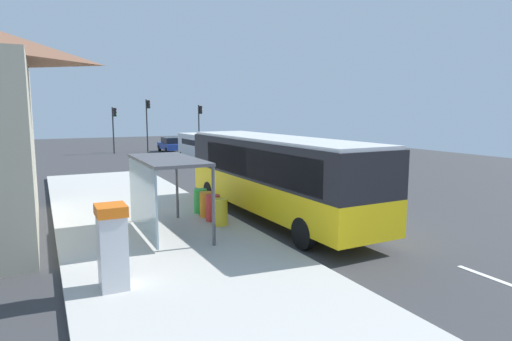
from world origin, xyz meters
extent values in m
cube|color=#38383A|center=(0.00, 14.00, -0.02)|extent=(56.00, 92.00, 0.04)
cube|color=beige|center=(-6.40, 2.00, 0.09)|extent=(6.20, 30.00, 0.18)
cube|color=silver|center=(0.25, -6.00, 0.01)|extent=(0.16, 2.20, 0.01)
cube|color=silver|center=(0.25, -1.00, 0.01)|extent=(0.16, 2.20, 0.01)
cube|color=silver|center=(0.25, 4.00, 0.01)|extent=(0.16, 2.20, 0.01)
cube|color=silver|center=(0.25, 9.00, 0.01)|extent=(0.16, 2.20, 0.01)
cube|color=silver|center=(0.25, 14.00, 0.01)|extent=(0.16, 2.20, 0.01)
cube|color=silver|center=(0.25, 19.00, 0.01)|extent=(0.16, 2.20, 0.01)
cube|color=silver|center=(0.25, 24.00, 0.01)|extent=(0.16, 2.20, 0.01)
cube|color=silver|center=(0.25, 29.00, 0.01)|extent=(0.16, 2.20, 0.01)
cube|color=yellow|center=(-1.70, 1.96, 1.07)|extent=(2.75, 11.05, 1.15)
cube|color=black|center=(-1.70, 1.96, 2.38)|extent=(2.75, 11.05, 1.45)
cube|color=silver|center=(-1.70, 1.96, 3.15)|extent=(2.62, 10.83, 0.12)
cube|color=black|center=(-1.82, 7.41, 2.30)|extent=(2.30, 0.17, 1.22)
cube|color=black|center=(-2.90, 1.43, 2.30)|extent=(0.27, 8.58, 1.10)
cylinder|color=black|center=(-2.92, 5.83, 0.50)|extent=(0.30, 1.01, 1.00)
cylinder|color=black|center=(-0.66, 5.89, 0.50)|extent=(0.30, 1.01, 1.00)
cylinder|color=black|center=(-2.75, -1.76, 0.50)|extent=(0.30, 1.01, 1.00)
cylinder|color=black|center=(-0.49, -1.71, 0.50)|extent=(0.30, 1.01, 1.00)
cube|color=white|center=(2.20, 21.87, 1.32)|extent=(2.20, 5.27, 1.96)
cube|color=black|center=(2.20, 21.87, 1.66)|extent=(2.16, 3.20, 0.44)
cylinder|color=black|center=(3.18, 19.91, 0.34)|extent=(0.25, 0.69, 0.68)
cylinder|color=black|center=(1.38, 19.84, 0.34)|extent=(0.25, 0.69, 0.68)
cylinder|color=black|center=(3.02, 23.91, 0.34)|extent=(0.25, 0.69, 0.68)
cylinder|color=black|center=(1.22, 23.84, 0.34)|extent=(0.25, 0.69, 0.68)
cube|color=navy|center=(2.30, 31.08, 0.62)|extent=(1.83, 4.41, 0.60)
cube|color=black|center=(2.30, 30.88, 1.22)|extent=(1.60, 2.39, 0.60)
cylinder|color=black|center=(1.49, 32.58, 0.32)|extent=(0.20, 0.64, 0.64)
cylinder|color=black|center=(3.13, 32.57, 0.32)|extent=(0.20, 0.64, 0.64)
cylinder|color=black|center=(1.47, 29.58, 0.32)|extent=(0.20, 0.64, 0.64)
cylinder|color=black|center=(3.11, 29.57, 0.32)|extent=(0.20, 0.64, 0.64)
cube|color=silver|center=(-8.44, -2.63, 1.03)|extent=(0.60, 0.70, 1.70)
cube|color=orange|center=(-8.44, -2.63, 2.00)|extent=(0.66, 0.76, 0.24)
cube|color=black|center=(-8.13, -2.63, 1.30)|extent=(0.03, 0.36, 0.44)
cylinder|color=yellow|center=(-4.20, 1.41, 0.66)|extent=(0.52, 0.52, 0.95)
cylinder|color=red|center=(-4.20, 2.11, 0.66)|extent=(0.52, 0.52, 0.95)
cylinder|color=orange|center=(-4.20, 2.81, 0.66)|extent=(0.52, 0.52, 0.95)
cylinder|color=green|center=(-4.20, 3.51, 0.66)|extent=(0.52, 0.52, 0.95)
cylinder|color=#2D2D2D|center=(5.40, 31.20, 2.41)|extent=(0.14, 0.14, 4.81)
cube|color=black|center=(5.62, 31.20, 4.31)|extent=(0.24, 0.28, 0.84)
sphere|color=#360606|center=(5.74, 31.20, 4.59)|extent=(0.16, 0.16, 0.16)
sphere|color=#F2B20C|center=(5.74, 31.20, 4.31)|extent=(0.16, 0.16, 0.16)
sphere|color=black|center=(5.74, 31.20, 4.03)|extent=(0.16, 0.16, 0.16)
cylinder|color=#2D2D2D|center=(-3.20, 32.00, 2.29)|extent=(0.14, 0.14, 4.58)
cube|color=black|center=(-2.98, 32.00, 4.08)|extent=(0.24, 0.28, 0.84)
sphere|color=#360606|center=(-2.86, 32.00, 4.36)|extent=(0.16, 0.16, 0.16)
sphere|color=#3C2C03|center=(-2.86, 32.00, 4.08)|extent=(0.16, 0.16, 0.16)
sphere|color=green|center=(-2.86, 32.00, 3.80)|extent=(0.16, 0.16, 0.16)
cylinder|color=#2D2D2D|center=(0.30, 32.80, 2.69)|extent=(0.14, 0.14, 5.38)
cube|color=black|center=(0.52, 32.80, 4.88)|extent=(0.24, 0.28, 0.84)
sphere|color=red|center=(0.64, 32.80, 5.16)|extent=(0.16, 0.16, 0.16)
sphere|color=#3C2C03|center=(0.64, 32.80, 4.88)|extent=(0.16, 0.16, 0.16)
sphere|color=black|center=(0.64, 32.80, 4.60)|extent=(0.16, 0.16, 0.16)
cube|color=#4C4C51|center=(-6.10, 1.21, 2.63)|extent=(1.80, 4.00, 0.10)
cube|color=#8CA5B2|center=(-6.95, 1.21, 1.43)|extent=(0.06, 3.80, 2.30)
cylinder|color=#4C4C51|center=(-5.25, -0.69, 1.40)|extent=(0.10, 0.10, 2.44)
cylinder|color=#4C4C51|center=(-5.25, 3.11, 1.40)|extent=(0.10, 0.10, 2.44)
camera|label=1|loc=(-9.77, -12.54, 4.20)|focal=30.36mm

